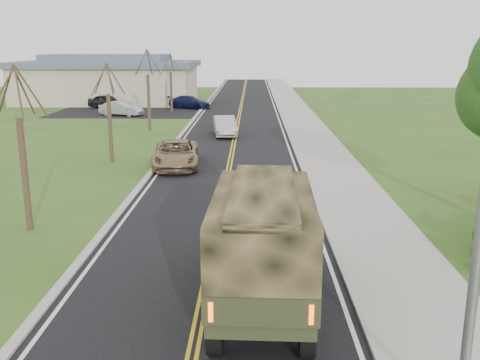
{
  "coord_description": "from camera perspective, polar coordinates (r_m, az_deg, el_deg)",
  "views": [
    {
      "loc": [
        1.31,
        -8.75,
        6.7
      ],
      "look_at": [
        0.85,
        10.63,
        1.8
      ],
      "focal_mm": 40.0,
      "sensor_mm": 36.0,
      "label": 1
    }
  ],
  "objects": [
    {
      "name": "lot_car_dark",
      "position": [
        60.34,
        -13.96,
        8.12
      ],
      "size": [
        4.73,
        3.42,
        1.5
      ],
      "primitive_type": "imported",
      "rotation": [
        0.0,
        0.0,
        1.15
      ],
      "color": "black",
      "rests_on": "ground"
    },
    {
      "name": "road",
      "position": [
        49.22,
        -0.19,
        6.38
      ],
      "size": [
        8.0,
        120.0,
        0.01
      ],
      "primitive_type": "cube",
      "color": "black",
      "rests_on": "ground"
    },
    {
      "name": "lot_car_navy",
      "position": [
        58.93,
        -5.39,
        8.27
      ],
      "size": [
        5.06,
        3.59,
        1.36
      ],
      "primitive_type": "imported",
      "rotation": [
        0.0,
        0.0,
        1.17
      ],
      "color": "#0E1536",
      "rests_on": "ground"
    },
    {
      "name": "sedan_silver",
      "position": [
        40.75,
        -1.64,
        5.77
      ],
      "size": [
        2.1,
        4.61,
        1.47
      ],
      "primitive_type": "imported",
      "rotation": [
        0.0,
        0.0,
        0.13
      ],
      "color": "silver",
      "rests_on": "ground"
    },
    {
      "name": "bare_tree_b",
      "position": [
        32.13,
        -13.73,
        6.23
      ],
      "size": [
        1.83,
        2.14,
        5.73
      ],
      "color": "#38281C",
      "rests_on": "ground"
    },
    {
      "name": "bare_tree_c",
      "position": [
        43.73,
        -9.73,
        8.84
      ],
      "size": [
        2.04,
        2.39,
        6.42
      ],
      "color": "#38281C",
      "rests_on": "ground"
    },
    {
      "name": "bare_tree_d",
      "position": [
        55.53,
        -7.37,
        9.79
      ],
      "size": [
        1.88,
        2.2,
        5.91
      ],
      "color": "#38281C",
      "rests_on": "ground"
    },
    {
      "name": "military_truck",
      "position": [
        13.78,
        2.47,
        -6.04
      ],
      "size": [
        2.56,
        6.87,
        3.39
      ],
      "rotation": [
        0.0,
        0.0,
        -0.03
      ],
      "color": "black",
      "rests_on": "ground"
    },
    {
      "name": "lot_car_silver",
      "position": [
        53.78,
        -12.54,
        7.46
      ],
      "size": [
        4.51,
        2.64,
        1.41
      ],
      "primitive_type": "imported",
      "rotation": [
        0.0,
        0.0,
        1.28
      ],
      "color": "#B0B1B6",
      "rests_on": "ground"
    },
    {
      "name": "commercial_building",
      "position": [
        67.11,
        -13.81,
        10.36
      ],
      "size": [
        25.5,
        21.5,
        5.65
      ],
      "color": "tan",
      "rests_on": "ground"
    },
    {
      "name": "bare_tree_a",
      "position": [
        20.91,
        -22.11,
        1.9
      ],
      "size": [
        1.93,
        2.26,
        6.08
      ],
      "color": "#38281C",
      "rests_on": "ground"
    },
    {
      "name": "suv_champagne",
      "position": [
        30.36,
        -6.84,
        2.77
      ],
      "size": [
        3.0,
        5.57,
        1.49
      ],
      "primitive_type": "imported",
      "rotation": [
        0.0,
        0.0,
        0.1
      ],
      "color": "#8F7150",
      "rests_on": "ground"
    },
    {
      "name": "curb_right",
      "position": [
        49.28,
        4.67,
        6.4
      ],
      "size": [
        0.3,
        120.0,
        0.12
      ],
      "primitive_type": "cube",
      "color": "#9E998E",
      "rests_on": "ground"
    },
    {
      "name": "sidewalk_right",
      "position": [
        49.41,
        6.71,
        6.36
      ],
      "size": [
        3.2,
        120.0,
        0.1
      ],
      "primitive_type": "cube",
      "color": "#9E998E",
      "rests_on": "ground"
    },
    {
      "name": "curb_left",
      "position": [
        49.5,
        -5.02,
        6.42
      ],
      "size": [
        0.3,
        120.0,
        0.1
      ],
      "primitive_type": "cube",
      "color": "#9E998E",
      "rests_on": "ground"
    },
    {
      "name": "street_light",
      "position": [
        9.28,
        24.08,
        -1.25
      ],
      "size": [
        1.65,
        0.22,
        8.0
      ],
      "color": "gray",
      "rests_on": "ground"
    }
  ]
}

